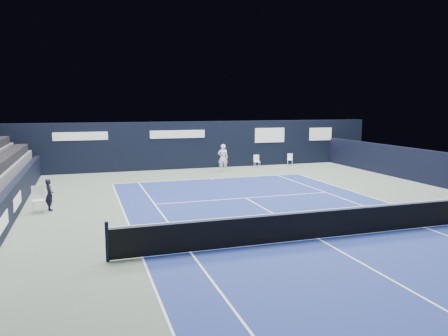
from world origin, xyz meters
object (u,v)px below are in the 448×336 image
at_px(folding_chair_back_a, 257,160).
at_px(line_judge_chair, 38,197).
at_px(tennis_net, 319,223).
at_px(tennis_player, 223,158).
at_px(folding_chair_back_b, 290,159).

relative_size(folding_chair_back_a, line_judge_chair, 0.82).
height_order(tennis_net, tennis_player, tennis_player).
height_order(line_judge_chair, tennis_net, tennis_net).
distance_m(line_judge_chair, tennis_player, 12.89).
bearing_deg(tennis_player, folding_chair_back_a, 19.41).
relative_size(folding_chair_back_a, folding_chair_back_b, 1.06).
distance_m(folding_chair_back_b, tennis_player, 5.56).
bearing_deg(folding_chair_back_b, tennis_player, -141.67).
bearing_deg(line_judge_chair, tennis_player, 32.20).
height_order(folding_chair_back_b, tennis_net, tennis_net).
bearing_deg(folding_chair_back_a, tennis_net, -99.03).
xyz_separation_m(folding_chair_back_a, tennis_player, (-2.70, -0.95, 0.38)).
distance_m(folding_chair_back_a, line_judge_chair, 15.63).
distance_m(folding_chair_back_a, tennis_player, 2.89).
height_order(line_judge_chair, tennis_player, tennis_player).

